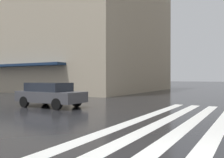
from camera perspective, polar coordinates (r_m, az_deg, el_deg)
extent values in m
cube|color=silver|center=(9.02, 23.88, -10.55)|extent=(13.00, 0.50, 0.01)
cube|color=silver|center=(9.18, 17.56, -10.35)|extent=(13.00, 0.50, 0.01)
cube|color=silver|center=(9.44, 11.54, -10.04)|extent=(13.00, 0.50, 0.01)
cube|color=silver|center=(9.80, 5.91, -9.65)|extent=(13.00, 0.50, 0.01)
cube|color=tan|center=(37.13, -13.22, 9.40)|extent=(18.70, 29.04, 15.16)
cube|color=#4C4C51|center=(14.48, -14.30, -4.02)|extent=(1.75, 4.10, 0.60)
cube|color=#232833|center=(14.55, -14.72, -1.83)|extent=(1.54, 2.46, 0.50)
cylinder|color=black|center=(14.29, -8.37, -5.28)|extent=(0.20, 0.62, 0.62)
cylinder|color=black|center=(13.05, -12.91, -5.82)|extent=(0.20, 0.62, 0.62)
cylinder|color=black|center=(15.96, -15.43, -4.70)|extent=(0.20, 0.62, 0.62)
cylinder|color=black|center=(14.86, -20.00, -5.08)|extent=(0.20, 0.62, 0.62)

